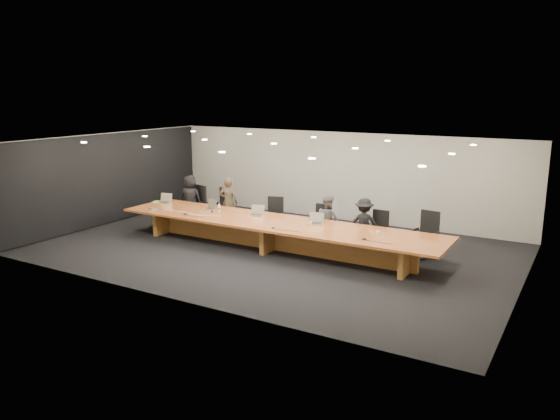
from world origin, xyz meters
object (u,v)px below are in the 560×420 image
(chair_far_right, at_px, (425,234))
(person_a, at_px, (190,199))
(chair_left, at_px, (221,207))
(chair_mid_left, at_px, (274,216))
(conference_table, at_px, (274,230))
(laptop_a, at_px, (164,198))
(person_c, at_px, (328,220))
(water_bottle, at_px, (219,208))
(mic_right, at_px, (364,239))
(chair_right, at_px, (377,230))
(mic_left, at_px, (185,214))
(laptop_c, at_px, (256,210))
(mic_center, at_px, (273,228))
(paper_cup_near, at_px, (311,223))
(amber_mug, at_px, (212,211))
(chair_far_left, at_px, (195,204))
(paper_cup_far, at_px, (378,233))
(laptop_b, at_px, (209,204))
(chair_mid_right, at_px, (319,223))
(person_b, at_px, (229,203))
(laptop_d, at_px, (316,218))
(av_box, at_px, (152,209))
(person_d, at_px, (364,224))

(chair_far_right, distance_m, person_a, 7.40)
(chair_far_right, bearing_deg, chair_left, -168.95)
(chair_mid_left, height_order, chair_far_right, chair_far_right)
(conference_table, distance_m, laptop_a, 4.12)
(chair_mid_left, relative_size, person_c, 0.81)
(water_bottle, distance_m, mic_right, 4.60)
(chair_right, relative_size, person_a, 0.71)
(mic_left, bearing_deg, chair_left, 93.89)
(chair_far_right, relative_size, laptop_c, 3.23)
(mic_center, bearing_deg, paper_cup_near, 48.92)
(chair_far_right, relative_size, person_c, 0.87)
(amber_mug, bearing_deg, chair_far_left, 142.02)
(chair_mid_left, bearing_deg, mic_left, -150.21)
(laptop_c, bearing_deg, laptop_a, 168.88)
(person_a, distance_m, amber_mug, 2.18)
(chair_left, distance_m, chair_far_right, 6.23)
(laptop_c, xyz_separation_m, paper_cup_far, (3.59, -0.28, -0.09))
(mic_right, bearing_deg, amber_mug, 174.39)
(chair_far_right, distance_m, laptop_b, 6.07)
(water_bottle, bearing_deg, chair_far_right, 11.99)
(laptop_a, xyz_separation_m, water_bottle, (2.20, -0.19, -0.04))
(chair_mid_right, xyz_separation_m, chair_right, (1.65, 0.08, 0.00))
(chair_left, relative_size, person_b, 0.77)
(chair_left, bearing_deg, person_c, 7.27)
(conference_table, bearing_deg, person_c, 48.61)
(chair_mid_right, height_order, laptop_d, chair_mid_right)
(amber_mug, relative_size, mic_center, 0.83)
(person_a, relative_size, water_bottle, 6.93)
(conference_table, bearing_deg, mic_center, -60.68)
(laptop_c, distance_m, paper_cup_far, 3.60)
(chair_left, distance_m, av_box, 2.07)
(chair_far_left, relative_size, mic_right, 8.84)
(person_d, bearing_deg, chair_far_right, 163.47)
(person_d, relative_size, paper_cup_far, 13.10)
(chair_right, bearing_deg, mic_right, -78.31)
(person_c, bearing_deg, water_bottle, 37.21)
(chair_left, bearing_deg, laptop_b, -65.56)
(av_box, distance_m, mic_center, 4.13)
(av_box, bearing_deg, chair_left, 76.84)
(chair_mid_right, height_order, paper_cup_near, chair_mid_right)
(chair_mid_right, bearing_deg, chair_mid_left, -178.27)
(chair_right, xyz_separation_m, person_b, (-4.70, -0.07, 0.25))
(amber_mug, xyz_separation_m, paper_cup_near, (3.01, 0.15, -0.00))
(chair_mid_left, bearing_deg, mic_right, -43.38)
(chair_mid_left, distance_m, chair_mid_right, 1.47)
(chair_far_right, bearing_deg, person_b, -169.07)
(laptop_b, distance_m, amber_mug, 0.51)
(chair_right, bearing_deg, person_b, -178.28)
(person_a, height_order, person_c, person_a)
(laptop_b, height_order, amber_mug, laptop_b)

